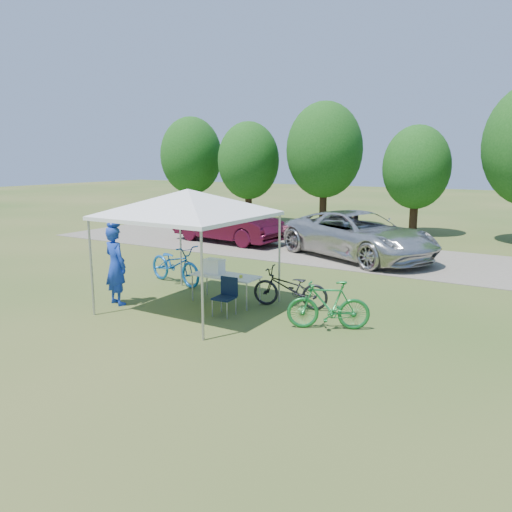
% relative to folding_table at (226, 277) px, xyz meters
% --- Properties ---
extents(ground, '(100.00, 100.00, 0.00)m').
position_rel_folding_table_xyz_m(ground, '(-0.43, -0.80, -0.63)').
color(ground, '#2D5119').
rests_on(ground, ground).
extents(gravel_strip, '(24.00, 5.00, 0.02)m').
position_rel_folding_table_xyz_m(gravel_strip, '(-0.43, 7.20, -0.62)').
color(gravel_strip, gray).
rests_on(gravel_strip, ground).
extents(canopy, '(4.53, 4.53, 3.00)m').
position_rel_folding_table_xyz_m(canopy, '(-0.43, -0.80, 2.02)').
color(canopy, '#A5A5AA').
rests_on(canopy, ground).
extents(treeline, '(24.89, 4.28, 6.30)m').
position_rel_folding_table_xyz_m(treeline, '(-0.72, 13.24, 2.90)').
color(treeline, '#382314').
rests_on(treeline, ground).
extents(folding_table, '(1.64, 0.68, 0.67)m').
position_rel_folding_table_xyz_m(folding_table, '(0.00, 0.00, 0.00)').
color(folding_table, white).
rests_on(folding_table, ground).
extents(folding_chair, '(0.44, 0.46, 0.83)m').
position_rel_folding_table_xyz_m(folding_chair, '(0.55, -0.76, -0.14)').
color(folding_chair, black).
rests_on(folding_chair, ground).
extents(cooler, '(0.48, 0.33, 0.35)m').
position_rel_folding_table_xyz_m(cooler, '(-0.33, 0.00, 0.22)').
color(cooler, white).
rests_on(cooler, folding_table).
extents(ice_cream_cup, '(0.08, 0.08, 0.06)m').
position_rel_folding_table_xyz_m(ice_cream_cup, '(0.47, -0.05, 0.07)').
color(ice_cream_cup, '#C6D031').
rests_on(ice_cream_cup, folding_table).
extents(cyclist, '(0.76, 0.59, 1.86)m').
position_rel_folding_table_xyz_m(cyclist, '(-2.12, -1.44, 0.30)').
color(cyclist, '#1636B4').
rests_on(cyclist, ground).
extents(bike_blue, '(2.18, 1.17, 1.09)m').
position_rel_folding_table_xyz_m(bike_blue, '(-2.23, 0.80, -0.09)').
color(bike_blue, '#145EB4').
rests_on(bike_blue, ground).
extents(bike_green, '(1.70, 1.14, 1.00)m').
position_rel_folding_table_xyz_m(bike_green, '(2.83, -0.48, -0.13)').
color(bike_green, '#1B7A32').
rests_on(bike_green, ground).
extents(bike_dark, '(1.86, 0.94, 0.93)m').
position_rel_folding_table_xyz_m(bike_dark, '(1.50, 0.42, -0.16)').
color(bike_dark, black).
rests_on(bike_dark, ground).
extents(minivan, '(6.30, 4.76, 1.59)m').
position_rel_folding_table_xyz_m(minivan, '(0.84, 6.76, 0.18)').
color(minivan, silver).
rests_on(minivan, gravel_strip).
extents(sedan, '(4.97, 2.17, 1.59)m').
position_rel_folding_table_xyz_m(sedan, '(-4.83, 7.17, 0.18)').
color(sedan, '#410A1D').
rests_on(sedan, gravel_strip).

